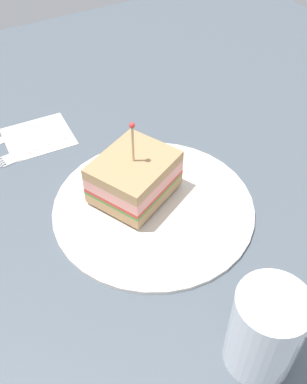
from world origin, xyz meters
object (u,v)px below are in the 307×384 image
object	(u,v)px
fork	(21,154)
plate	(154,206)
knife	(10,136)
sandwich_half_center	(134,177)
napkin	(38,136)
drink_glass	(264,334)

from	to	relation	value
fork	plate	bearing A→B (deg)	-58.01
fork	knife	bearing A→B (deg)	92.28
sandwich_half_center	napkin	bearing A→B (deg)	110.46
sandwich_half_center	fork	distance (cm)	18.89
plate	sandwich_half_center	distance (cm)	4.48
fork	knife	xyz separation A→B (cm)	(-0.19, 4.87, 0.00)
plate	sandwich_half_center	world-z (taller)	sandwich_half_center
drink_glass	fork	world-z (taller)	drink_glass
drink_glass	sandwich_half_center	bearing A→B (deg)	90.95
plate	sandwich_half_center	bearing A→B (deg)	111.21
napkin	sandwich_half_center	bearing A→B (deg)	-69.54
plate	napkin	distance (cm)	22.71
plate	fork	size ratio (longest dim) A/B	2.14
napkin	plate	bearing A→B (deg)	-69.44
sandwich_half_center	fork	bearing A→B (deg)	123.81
plate	fork	xyz separation A→B (cm)	(-11.47, 18.35, -0.32)
sandwich_half_center	napkin	xyz separation A→B (cm)	(-6.84, 18.33, -3.61)
plate	fork	bearing A→B (deg)	121.99
plate	drink_glass	world-z (taller)	drink_glass
knife	plate	bearing A→B (deg)	-63.34
drink_glass	napkin	world-z (taller)	drink_glass
drink_glass	napkin	bearing A→B (deg)	99.53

